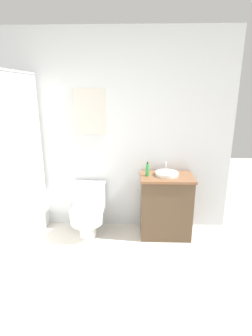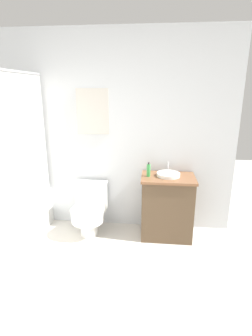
{
  "view_description": "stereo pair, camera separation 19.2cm",
  "coord_description": "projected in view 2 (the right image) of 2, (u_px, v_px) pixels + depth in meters",
  "views": [
    {
      "loc": [
        0.52,
        -0.96,
        1.8
      ],
      "look_at": [
        0.42,
        1.85,
        0.95
      ],
      "focal_mm": 28.0,
      "sensor_mm": 36.0,
      "label": 1
    },
    {
      "loc": [
        0.72,
        -0.95,
        1.8
      ],
      "look_at": [
        0.42,
        1.85,
        0.95
      ],
      "focal_mm": 28.0,
      "sensor_mm": 36.0,
      "label": 2
    }
  ],
  "objects": [
    {
      "name": "shower_area",
      "position": [
        7.0,
        224.0,
        3.02
      ],
      "size": [
        0.58,
        1.42,
        1.98
      ],
      "color": "white",
      "rests_on": "ground_plane"
    },
    {
      "name": "toilet",
      "position": [
        89.0,
        209.0,
        3.35
      ],
      "size": [
        0.42,
        0.54,
        0.65
      ],
      "color": "white",
      "rests_on": "ground_plane"
    },
    {
      "name": "vanity",
      "position": [
        167.0,
        207.0,
        3.26
      ],
      "size": [
        0.64,
        0.45,
        0.79
      ],
      "color": "brown",
      "rests_on": "ground_plane"
    },
    {
      "name": "soap_bottle",
      "position": [
        149.0,
        170.0,
        3.13
      ],
      "size": [
        0.05,
        0.05,
        0.17
      ],
      "color": "green",
      "rests_on": "vanity"
    },
    {
      "name": "sink",
      "position": [
        168.0,
        174.0,
        3.16
      ],
      "size": [
        0.28,
        0.32,
        0.13
      ],
      "color": "white",
      "rests_on": "vanity"
    },
    {
      "name": "wall_back",
      "position": [
        97.0,
        133.0,
        3.35
      ],
      "size": [
        3.48,
        0.07,
        2.5
      ],
      "color": "silver",
      "rests_on": "ground_plane"
    }
  ]
}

